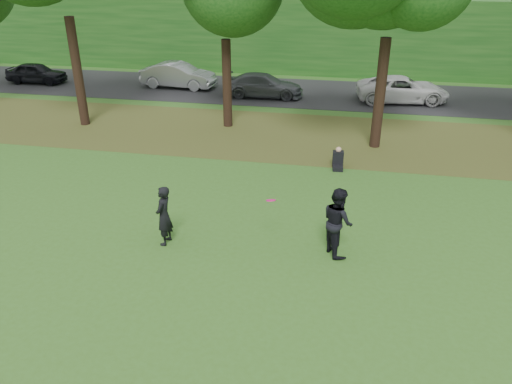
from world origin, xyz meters
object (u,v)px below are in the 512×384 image
at_px(frisbee, 271,200).
at_px(seated_person, 338,160).
at_px(player_left, 164,216).
at_px(player_right, 338,221).

xyz_separation_m(frisbee, seated_person, (1.64, 6.38, -1.21)).
height_order(player_left, player_right, player_right).
bearing_deg(frisbee, player_right, 3.18).
bearing_deg(player_right, player_left, 66.29).
bearing_deg(seated_person, frisbee, -108.40).
xyz_separation_m(player_right, seated_person, (-0.22, 6.27, -0.68)).
bearing_deg(frisbee, player_left, -173.93).
xyz_separation_m(player_right, frisbee, (-1.85, -0.10, 0.53)).
height_order(player_right, frisbee, player_right).
bearing_deg(player_left, player_right, 99.32).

